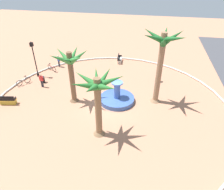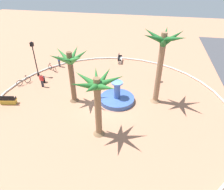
% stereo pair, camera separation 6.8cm
% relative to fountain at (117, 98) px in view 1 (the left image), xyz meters
% --- Properties ---
extents(ground_plane, '(80.00, 80.00, 0.00)m').
position_rel_fountain_xyz_m(ground_plane, '(0.72, -0.58, -0.31)').
color(ground_plane, tan).
extents(plaza_curb, '(22.80, 22.80, 0.20)m').
position_rel_fountain_xyz_m(plaza_curb, '(0.72, -0.58, -0.21)').
color(plaza_curb, silver).
rests_on(plaza_curb, ground).
extents(fountain, '(3.43, 3.43, 2.18)m').
position_rel_fountain_xyz_m(fountain, '(0.00, 0.00, 0.00)').
color(fountain, '#38569E').
rests_on(fountain, ground).
extents(palm_tree_near_fountain, '(3.62, 3.42, 5.38)m').
position_rel_fountain_xyz_m(palm_tree_near_fountain, '(0.76, -4.16, 3.49)').
color(palm_tree_near_fountain, brown).
rests_on(palm_tree_near_fountain, ground).
extents(palm_tree_by_curb, '(3.85, 3.83, 5.37)m').
position_rel_fountain_xyz_m(palm_tree_by_curb, '(4.79, -0.62, 3.62)').
color(palm_tree_by_curb, brown).
rests_on(palm_tree_by_curb, ground).
extents(palm_tree_mid_plaza, '(3.93, 3.76, 7.12)m').
position_rel_fountain_xyz_m(palm_tree_mid_plaza, '(-0.71, 3.75, 4.76)').
color(palm_tree_mid_plaza, '#8E6B4C').
rests_on(palm_tree_mid_plaza, ground).
extents(bench_east, '(0.77, 1.66, 1.00)m').
position_rel_fountain_xyz_m(bench_east, '(2.49, -10.34, 0.03)').
color(bench_east, gold).
rests_on(bench_east, ground).
extents(bench_west, '(1.63, 0.60, 1.00)m').
position_rel_fountain_xyz_m(bench_west, '(-9.39, -1.26, 0.03)').
color(bench_west, beige).
rests_on(bench_west, ground).
extents(lamppost, '(0.32, 0.32, 4.34)m').
position_rel_fountain_xyz_m(lamppost, '(-3.41, -10.29, 2.23)').
color(lamppost, black).
rests_on(lamppost, ground).
extents(trash_bin, '(0.46, 0.46, 0.73)m').
position_rel_fountain_xyz_m(trash_bin, '(-2.11, -8.97, 0.07)').
color(trash_bin, black).
rests_on(trash_bin, ground).
extents(bicycle_red_frame, '(1.50, 0.94, 0.94)m').
position_rel_fountain_xyz_m(bicycle_red_frame, '(-1.28, -10.92, 0.07)').
color(bicycle_red_frame, black).
rests_on(bicycle_red_frame, ground).
extents(bicycle_by_lamppost, '(0.92, 1.51, 0.94)m').
position_rel_fountain_xyz_m(bicycle_by_lamppost, '(-5.09, -9.24, 0.07)').
color(bicycle_by_lamppost, black).
rests_on(bicycle_by_lamppost, ground).
extents(person_cyclist_helmet, '(0.24, 0.53, 1.61)m').
position_rel_fountain_xyz_m(person_cyclist_helmet, '(-1.14, -8.55, 0.59)').
color(person_cyclist_helmet, '#33333D').
rests_on(person_cyclist_helmet, ground).
extents(person_cyclist_photo, '(0.36, 0.45, 1.63)m').
position_rel_fountain_xyz_m(person_cyclist_photo, '(-6.37, -8.81, 0.60)').
color(person_cyclist_photo, '#33333D').
rests_on(person_cyclist_photo, ground).
extents(person_pedestrian_stroll, '(0.43, 0.37, 1.59)m').
position_rel_fountain_xyz_m(person_pedestrian_stroll, '(-4.82, 3.86, 0.58)').
color(person_pedestrian_stroll, '#33333D').
rests_on(person_pedestrian_stroll, ground).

